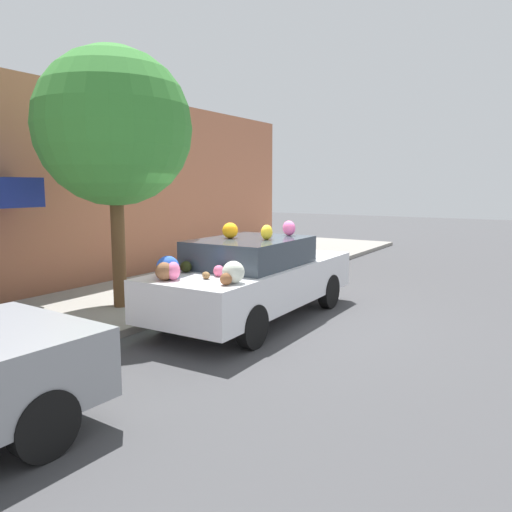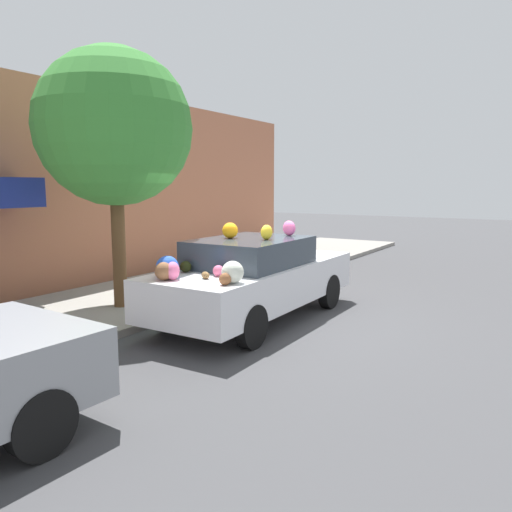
% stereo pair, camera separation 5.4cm
% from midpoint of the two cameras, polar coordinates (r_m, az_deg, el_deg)
% --- Properties ---
extents(ground_plane, '(60.00, 60.00, 0.00)m').
position_cam_midpoint_polar(ground_plane, '(8.78, -0.48, -7.14)').
color(ground_plane, '#424244').
extents(sidewalk_curb, '(24.00, 3.20, 0.12)m').
position_cam_midpoint_polar(sidewalk_curb, '(10.42, -13.20, -4.58)').
color(sidewalk_curb, gray).
rests_on(sidewalk_curb, ground).
extents(building_facade, '(18.00, 1.20, 4.52)m').
position_cam_midpoint_polar(building_facade, '(11.74, -21.89, 7.26)').
color(building_facade, '#B26B4C').
rests_on(building_facade, ground).
extents(street_tree, '(2.72, 2.72, 4.54)m').
position_cam_midpoint_polar(street_tree, '(9.26, -16.11, 13.86)').
color(street_tree, brown).
rests_on(street_tree, sidewalk_curb).
extents(fire_hydrant, '(0.20, 0.20, 0.70)m').
position_cam_midpoint_polar(fire_hydrant, '(11.49, -0.88, -1.12)').
color(fire_hydrant, gold).
rests_on(fire_hydrant, sidewalk_curb).
extents(art_car, '(4.49, 1.77, 1.69)m').
position_cam_midpoint_polar(art_car, '(8.54, -0.38, -2.34)').
color(art_car, silver).
rests_on(art_car, ground).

